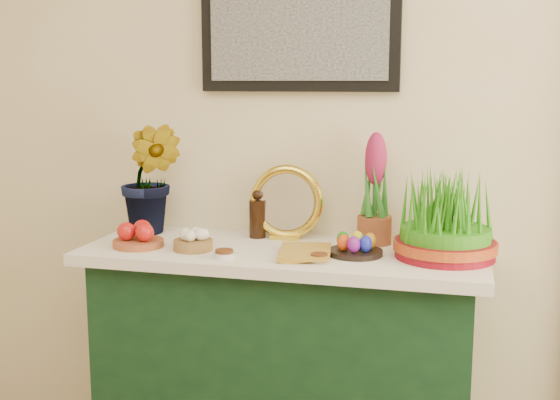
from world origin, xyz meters
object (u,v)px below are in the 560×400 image
Objects in this scene: mirror at (287,203)px; hyacinth_green at (150,160)px; book at (279,251)px; wheatgrass_sabzeh at (446,222)px; sideboard at (283,373)px.

hyacinth_green is at bearing -175.37° from mirror.
book is at bearing -24.34° from hyacinth_green.
sideboard is at bearing -179.68° from wheatgrass_sabzeh.
book reaches higher than sideboard.
wheatgrass_sabzeh is (1.10, -0.11, -0.16)m from hyacinth_green.
wheatgrass_sabzeh is at bearing -8.94° from hyacinth_green.
sideboard is 0.62m from mirror.
hyacinth_green is 2.47× the size of book.
mirror is at bearing 100.02° from sideboard.
wheatgrass_sabzeh is (0.55, 0.00, 0.59)m from sideboard.
mirror is 0.82× the size of wheatgrass_sabzeh.
book is at bearing -81.57° from mirror.
sideboard is 2.30× the size of hyacinth_green.
hyacinth_green is at bearing 174.41° from wheatgrass_sabzeh.
wheatgrass_sabzeh reaches higher than book.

